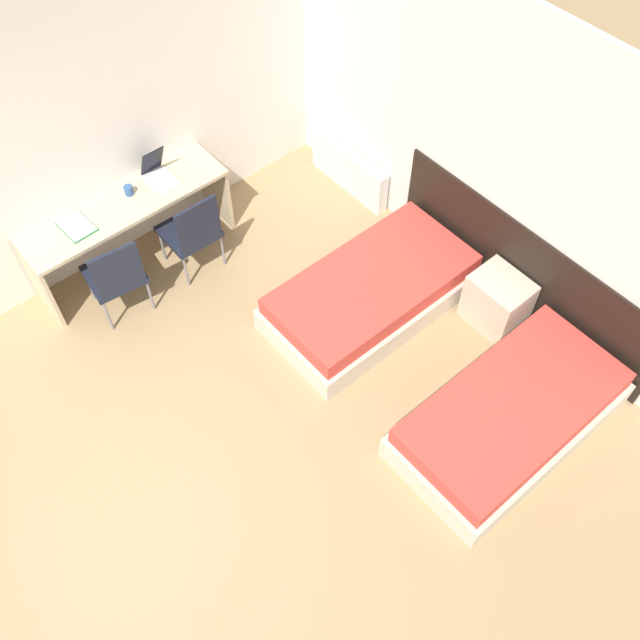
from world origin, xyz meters
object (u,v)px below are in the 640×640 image
(bed_near_window, at_px, (372,293))
(nightstand, at_px, (497,301))
(chair_near_notebook, at_px, (116,274))
(laptop, at_px, (158,173))
(bed_near_door, at_px, (510,415))
(chair_near_laptop, at_px, (192,230))

(bed_near_window, relative_size, nightstand, 3.69)
(chair_near_notebook, relative_size, laptop, 2.72)
(bed_near_door, bearing_deg, nightstand, 137.15)
(bed_near_door, bearing_deg, chair_near_laptop, -163.27)
(laptop, bearing_deg, chair_near_laptop, -3.06)
(bed_near_door, distance_m, laptop, 3.68)
(bed_near_window, distance_m, chair_near_laptop, 1.71)
(chair_near_laptop, height_order, laptop, laptop)
(bed_near_door, height_order, chair_near_notebook, chair_near_notebook)
(chair_near_laptop, height_order, chair_near_notebook, same)
(nightstand, xyz_separation_m, chair_near_notebook, (-2.23, -2.45, 0.24))
(bed_near_door, relative_size, laptop, 5.63)
(laptop, bearing_deg, bed_near_window, 24.49)
(chair_near_laptop, bearing_deg, laptop, 178.52)
(bed_near_window, xyz_separation_m, chair_near_laptop, (-1.42, -0.91, 0.29))
(bed_near_window, distance_m, laptop, 2.19)
(bed_near_window, bearing_deg, nightstand, 42.85)
(bed_near_window, xyz_separation_m, bed_near_door, (1.62, 0.00, 0.00))
(nightstand, bearing_deg, bed_near_window, -137.15)
(chair_near_notebook, distance_m, laptop, 1.00)
(nightstand, height_order, chair_near_laptop, chair_near_laptop)
(nightstand, distance_m, chair_near_laptop, 2.79)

